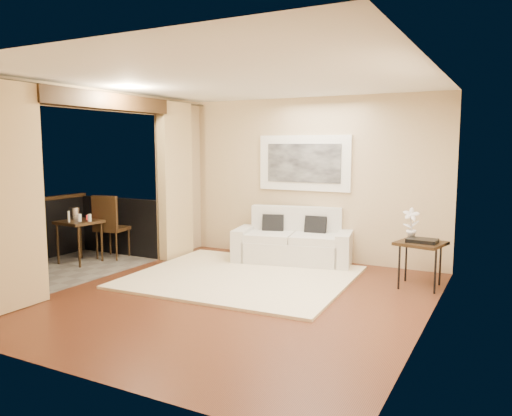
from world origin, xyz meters
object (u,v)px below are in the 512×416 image
Objects in this scene: balcony_chair_far at (109,222)px; ice_bucket at (74,213)px; sofa at (293,244)px; orchid at (411,223)px; side_table at (421,246)px; bistro_table at (79,226)px; balcony_chair_near at (27,238)px.

ice_bucket is (-0.38, -0.37, 0.16)m from balcony_chair_far.
orchid is at bearing -22.82° from sofa.
ice_bucket is (-3.25, -1.57, 0.48)m from sofa.
side_table is at bearing 11.11° from ice_bucket.
ice_bucket is at bearing 160.63° from bistro_table.
orchid reaches higher than balcony_chair_near.
bistro_table is (-5.02, -1.26, -0.23)m from orchid.
sofa is 1.84× the size of balcony_chair_far.
side_table is 3.43× the size of ice_bucket.
sofa is 2.16m from side_table.
side_table is at bearing 35.08° from balcony_chair_near.
orchid is 5.46m from balcony_chair_near.
sofa is at bearing 27.67° from bistro_table.
balcony_chair_far reaches higher than sofa.
balcony_chair_far reaches higher than side_table.
ice_bucket is at bearing -166.25° from sofa.
sofa is 2.87× the size of bistro_table.
side_table is (2.09, -0.52, 0.25)m from sofa.
bistro_table is 3.49× the size of ice_bucket.
sofa is at bearing 169.18° from orchid.
orchid reaches higher than side_table.
side_table is 0.98× the size of bistro_table.
bistro_table is at bearing -165.93° from orchid.
orchid is at bearing 14.07° from bistro_table.
side_table is at bearing -42.70° from orchid.
sofa is 1.98× the size of balcony_chair_near.
balcony_chair_far is at bearing -170.16° from orchid.
ice_bucket reaches higher than bistro_table.
bistro_table is at bearing -164.33° from sofa.
sofa is 2.91× the size of side_table.
ice_bucket is at bearing -168.89° from side_table.
ice_bucket is at bearing -166.92° from orchid.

